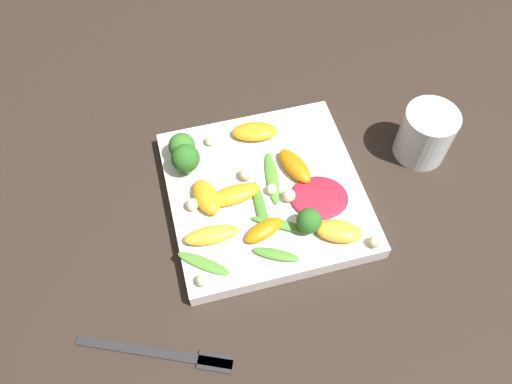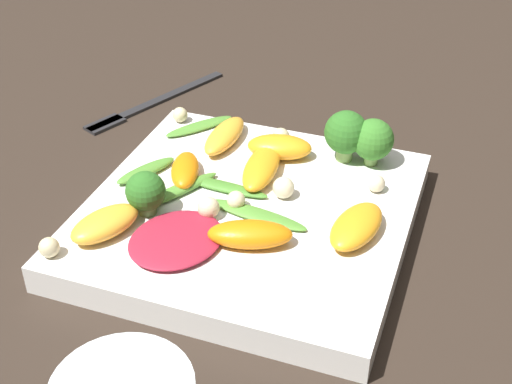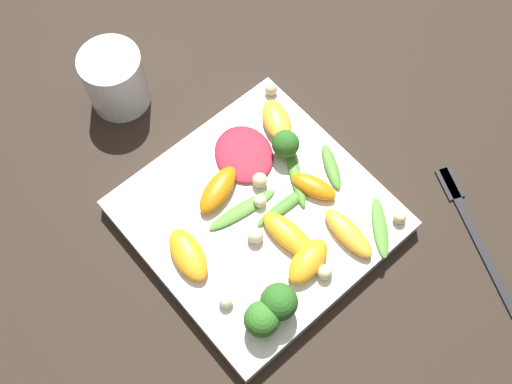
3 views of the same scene
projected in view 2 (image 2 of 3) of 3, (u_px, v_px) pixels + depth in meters
ground_plane at (249, 229)px, 0.62m from camera, size 2.40×2.40×0.00m
plate at (249, 217)px, 0.61m from camera, size 0.27×0.27×0.03m
fork at (143, 106)px, 0.80m from camera, size 0.18×0.09×0.01m
radicchio_leaf_0 at (176, 239)px, 0.56m from camera, size 0.10×0.09×0.01m
orange_segment_0 at (185, 170)px, 0.64m from camera, size 0.06×0.04×0.02m
orange_segment_1 at (356, 226)px, 0.57m from camera, size 0.07×0.05×0.02m
orange_segment_2 at (250, 234)px, 0.56m from camera, size 0.05×0.07×0.02m
orange_segment_3 at (261, 167)px, 0.64m from camera, size 0.08×0.04×0.02m
orange_segment_4 at (277, 147)px, 0.67m from camera, size 0.04×0.07×0.02m
orange_segment_5 at (225, 136)px, 0.69m from camera, size 0.07×0.03×0.02m
orange_segment_6 at (105, 224)px, 0.57m from camera, size 0.07×0.06×0.02m
broccoli_floret_0 at (146, 192)px, 0.59m from camera, size 0.03×0.03×0.04m
broccoli_floret_1 at (346, 133)px, 0.65m from camera, size 0.04×0.04×0.05m
broccoli_floret_2 at (373, 140)px, 0.65m from camera, size 0.04×0.04×0.04m
arugula_sprig_0 at (199, 126)px, 0.71m from camera, size 0.07×0.06×0.01m
arugula_sprig_1 at (257, 215)px, 0.59m from camera, size 0.03×0.09×0.01m
arugula_sprig_2 at (223, 186)px, 0.62m from camera, size 0.02×0.09×0.01m
arugula_sprig_3 at (146, 171)px, 0.64m from camera, size 0.06×0.04×0.01m
arugula_sprig_4 at (176, 191)px, 0.62m from camera, size 0.08×0.06×0.01m
macadamia_nut_0 at (283, 188)px, 0.61m from camera, size 0.02×0.02×0.02m
macadamia_nut_1 at (281, 137)px, 0.68m from camera, size 0.02×0.02×0.02m
macadamia_nut_2 at (236, 200)px, 0.60m from camera, size 0.02×0.02×0.02m
macadamia_nut_3 at (49, 247)px, 0.55m from camera, size 0.02×0.02×0.02m
macadamia_nut_4 at (376, 183)px, 0.62m from camera, size 0.02×0.02×0.02m
macadamia_nut_5 at (209, 208)px, 0.59m from camera, size 0.02×0.02×0.02m
macadamia_nut_6 at (180, 115)px, 0.72m from camera, size 0.02×0.02×0.02m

